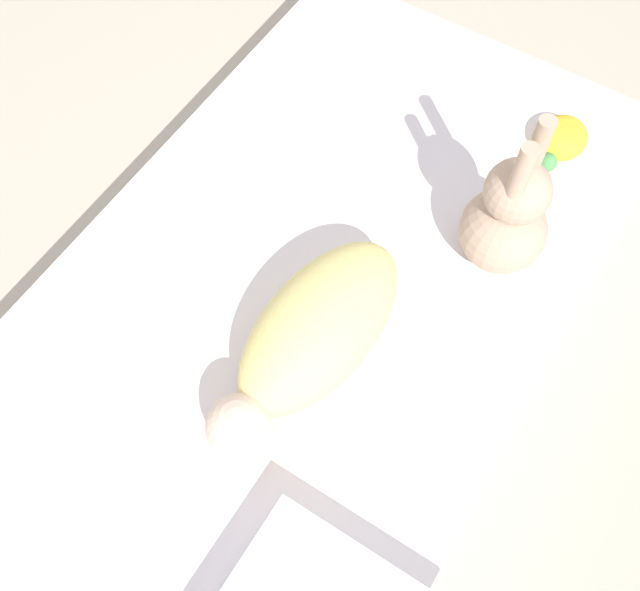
# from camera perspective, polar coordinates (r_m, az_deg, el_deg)

# --- Properties ---
(ground_plane) EXTENTS (12.00, 12.00, 0.00)m
(ground_plane) POSITION_cam_1_polar(r_m,az_deg,el_deg) (1.64, -0.03, -1.22)
(ground_plane) COLOR #B2A893
(bed_mattress) EXTENTS (1.56, 0.94, 0.16)m
(bed_mattress) POSITION_cam_1_polar(r_m,az_deg,el_deg) (1.57, -0.03, 0.16)
(bed_mattress) COLOR white
(bed_mattress) RESTS_ON ground_plane
(swaddled_baby) EXTENTS (0.50, 0.23, 0.16)m
(swaddled_baby) POSITION_cam_1_polar(r_m,az_deg,el_deg) (1.35, -0.61, -3.09)
(swaddled_baby) COLOR #EFDB7F
(swaddled_baby) RESTS_ON bed_mattress
(bunny_plush) EXTENTS (0.17, 0.17, 0.36)m
(bunny_plush) POSITION_cam_1_polar(r_m,az_deg,el_deg) (1.46, 14.09, 5.73)
(bunny_plush) COLOR tan
(bunny_plush) RESTS_ON bed_mattress
(turtle_plush) EXTENTS (0.15, 0.11, 0.07)m
(turtle_plush) POSITION_cam_1_polar(r_m,az_deg,el_deg) (1.74, 17.89, 11.26)
(turtle_plush) COLOR yellow
(turtle_plush) RESTS_ON bed_mattress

